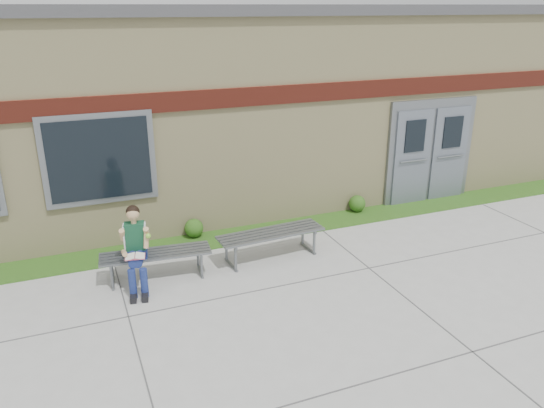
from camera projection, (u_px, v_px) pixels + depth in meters
name	position (u px, v px, depth m)	size (l,w,h in m)	color
ground	(331.00, 293.00, 8.20)	(80.00, 80.00, 0.00)	#9E9E99
grass_strip	(269.00, 231.00, 10.46)	(16.00, 0.80, 0.02)	#244E14
school_building	(216.00, 98.00, 12.66)	(16.20, 6.22, 4.20)	beige
bench_left	(156.00, 258.00, 8.55)	(1.80, 0.66, 0.46)	slate
bench_right	(271.00, 238.00, 9.24)	(1.92, 0.65, 0.49)	slate
girl	(136.00, 247.00, 8.15)	(0.48, 0.82, 1.33)	navy
shrub_mid	(194.00, 228.00, 10.10)	(0.36, 0.36, 0.36)	#244E14
shrub_east	(357.00, 203.00, 11.36)	(0.36, 0.36, 0.36)	#244E14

